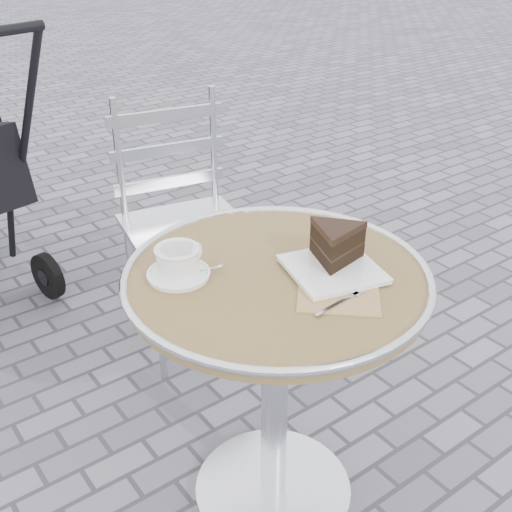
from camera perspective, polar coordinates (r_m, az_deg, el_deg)
ground at (r=1.96m, az=1.50°, el=-20.27°), size 80.00×80.00×0.00m
cafe_table at (r=1.57m, az=1.77°, el=-6.74°), size 0.72×0.72×0.74m
cappuccino_set at (r=1.46m, az=-6.90°, el=-0.68°), size 0.16×0.14×0.07m
cake_plate_set at (r=1.49m, az=7.06°, el=0.56°), size 0.29×0.32×0.11m
bistro_chair at (r=2.30m, az=-7.03°, el=5.42°), size 0.49×0.49×0.91m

